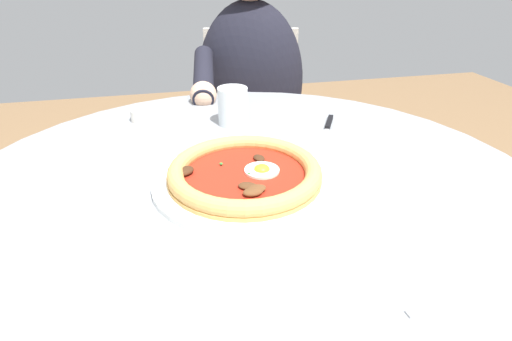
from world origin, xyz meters
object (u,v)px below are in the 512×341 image
(steak_knife, at_px, (328,127))
(fork_utensil, at_px, (476,296))
(diner_person, at_px, (251,138))
(cafe_chair_diner, at_px, (251,122))
(ramekin_capers, at_px, (144,114))
(water_glass, at_px, (233,109))
(dining_table, at_px, (249,249))
(pizza_on_plate, at_px, (245,174))

(steak_knife, xyz_separation_m, fork_utensil, (-0.52, 0.02, -0.00))
(fork_utensil, relative_size, diner_person, 0.16)
(fork_utensil, height_order, cafe_chair_diner, cafe_chair_diner)
(ramekin_capers, xyz_separation_m, fork_utensil, (-0.66, -0.38, -0.01))
(water_glass, distance_m, cafe_chair_diner, 0.66)
(steak_knife, height_order, fork_utensil, steak_knife)
(water_glass, xyz_separation_m, ramekin_capers, (0.07, 0.20, -0.02))
(water_glass, relative_size, fork_utensil, 0.46)
(steak_knife, bearing_deg, ramekin_capers, 70.64)
(fork_utensil, distance_m, diner_person, 1.06)
(dining_table, distance_m, cafe_chair_diner, 0.88)
(pizza_on_plate, height_order, steak_knife, pizza_on_plate)
(ramekin_capers, bearing_deg, diner_person, -41.60)
(dining_table, relative_size, pizza_on_plate, 3.32)
(dining_table, distance_m, diner_person, 0.74)
(water_glass, height_order, cafe_chair_diner, cafe_chair_diner)
(dining_table, bearing_deg, pizza_on_plate, 80.96)
(water_glass, height_order, steak_knife, water_glass)
(dining_table, bearing_deg, diner_person, -12.37)
(dining_table, distance_m, steak_knife, 0.34)
(diner_person, bearing_deg, fork_utensil, -177.62)
(pizza_on_plate, bearing_deg, water_glass, -5.96)
(dining_table, height_order, pizza_on_plate, pizza_on_plate)
(ramekin_capers, relative_size, diner_person, 0.05)
(pizza_on_plate, distance_m, water_glass, 0.28)
(dining_table, bearing_deg, steak_knife, -48.10)
(pizza_on_plate, xyz_separation_m, fork_utensil, (-0.31, -0.21, -0.02))
(dining_table, relative_size, diner_person, 0.90)
(water_glass, relative_size, steak_knife, 0.49)
(water_glass, distance_m, fork_utensil, 0.62)
(pizza_on_plate, height_order, ramekin_capers, pizza_on_plate)
(water_glass, relative_size, ramekin_capers, 1.37)
(steak_knife, relative_size, diner_person, 0.15)
(diner_person, bearing_deg, ramekin_capers, 138.40)
(steak_knife, bearing_deg, dining_table, 131.90)
(water_glass, bearing_deg, dining_table, 175.16)
(ramekin_capers, height_order, diner_person, diner_person)
(ramekin_capers, relative_size, fork_utensil, 0.34)
(dining_table, distance_m, ramekin_capers, 0.42)
(pizza_on_plate, xyz_separation_m, cafe_chair_diner, (0.85, -0.19, -0.25))
(pizza_on_plate, bearing_deg, cafe_chair_diner, -12.85)
(pizza_on_plate, bearing_deg, steak_knife, -48.89)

